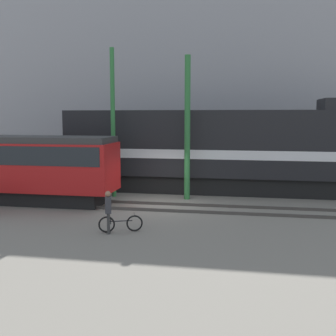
{
  "coord_description": "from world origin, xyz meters",
  "views": [
    {
      "loc": [
        4.12,
        -19.79,
        4.38
      ],
      "look_at": [
        0.33,
        0.36,
        1.8
      ],
      "focal_mm": 45.0,
      "sensor_mm": 36.0,
      "label": 1
    }
  ],
  "objects_px": {
    "streetcar": "(18,165)",
    "person": "(108,208)",
    "bicycle": "(121,224)",
    "utility_pole_center": "(187,128)",
    "freight_locomotive": "(218,149)",
    "utility_pole_left": "(113,123)"
  },
  "relations": [
    {
      "from": "streetcar",
      "to": "person",
      "type": "bearing_deg",
      "value": -36.16
    },
    {
      "from": "bicycle",
      "to": "utility_pole_center",
      "type": "distance_m",
      "value": 7.65
    },
    {
      "from": "bicycle",
      "to": "person",
      "type": "distance_m",
      "value": 0.81
    },
    {
      "from": "freight_locomotive",
      "to": "streetcar",
      "type": "height_order",
      "value": "freight_locomotive"
    },
    {
      "from": "utility_pole_left",
      "to": "utility_pole_center",
      "type": "xyz_separation_m",
      "value": [
        3.99,
        -0.0,
        -0.24
      ]
    },
    {
      "from": "streetcar",
      "to": "person",
      "type": "relative_size",
      "value": 6.19
    },
    {
      "from": "streetcar",
      "to": "utility_pole_center",
      "type": "relative_size",
      "value": 1.35
    },
    {
      "from": "bicycle",
      "to": "person",
      "type": "height_order",
      "value": "person"
    },
    {
      "from": "utility_pole_left",
      "to": "person",
      "type": "bearing_deg",
      "value": -73.72
    },
    {
      "from": "freight_locomotive",
      "to": "bicycle",
      "type": "height_order",
      "value": "freight_locomotive"
    },
    {
      "from": "bicycle",
      "to": "utility_pole_center",
      "type": "relative_size",
      "value": 0.21
    },
    {
      "from": "bicycle",
      "to": "utility_pole_center",
      "type": "xyz_separation_m",
      "value": [
        1.57,
        6.68,
        3.38
      ]
    },
    {
      "from": "freight_locomotive",
      "to": "person",
      "type": "height_order",
      "value": "freight_locomotive"
    },
    {
      "from": "utility_pole_left",
      "to": "utility_pole_center",
      "type": "distance_m",
      "value": 4.0
    },
    {
      "from": "freight_locomotive",
      "to": "streetcar",
      "type": "bearing_deg",
      "value": -153.78
    },
    {
      "from": "bicycle",
      "to": "utility_pole_left",
      "type": "relative_size",
      "value": 0.2
    },
    {
      "from": "utility_pole_left",
      "to": "utility_pole_center",
      "type": "bearing_deg",
      "value": -0.0
    },
    {
      "from": "streetcar",
      "to": "utility_pole_left",
      "type": "xyz_separation_m",
      "value": [
        4.24,
        2.38,
        2.02
      ]
    },
    {
      "from": "streetcar",
      "to": "bicycle",
      "type": "distance_m",
      "value": 8.09
    },
    {
      "from": "bicycle",
      "to": "utility_pole_left",
      "type": "xyz_separation_m",
      "value": [
        -2.42,
        6.68,
        3.62
      ]
    },
    {
      "from": "freight_locomotive",
      "to": "person",
      "type": "bearing_deg",
      "value": -109.95
    },
    {
      "from": "bicycle",
      "to": "utility_pole_left",
      "type": "bearing_deg",
      "value": 109.89
    }
  ]
}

